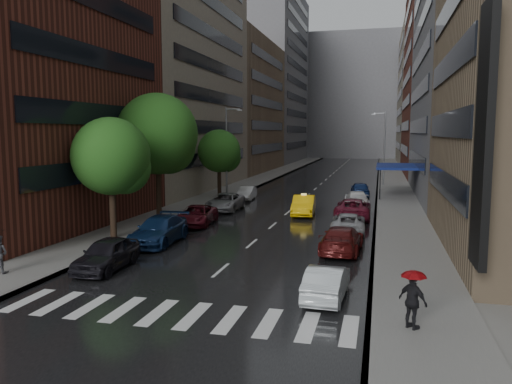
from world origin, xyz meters
TOP-DOWN VIEW (x-y plane):
  - ground at (0.00, 0.00)m, footprint 220.00×220.00m
  - road at (0.00, 50.00)m, footprint 14.00×140.00m
  - sidewalk_left at (-9.00, 50.00)m, footprint 4.00×140.00m
  - sidewalk_right at (9.00, 50.00)m, footprint 4.00×140.00m
  - crosswalk at (0.20, -2.00)m, footprint 13.15×2.80m
  - buildings_left at (-15.00, 58.79)m, footprint 8.00×108.00m
  - buildings_right at (15.00, 56.70)m, footprint 8.05×109.10m
  - building_far at (0.00, 118.00)m, footprint 40.00×14.00m
  - tree_near at (-8.60, 8.99)m, footprint 4.75×4.75m
  - tree_mid at (-8.60, 15.59)m, footprint 5.97×5.97m
  - tree_far at (-8.60, 30.05)m, footprint 4.35×4.35m
  - taxi at (1.47, 21.06)m, footprint 2.05×4.96m
  - parked_cars_left at (-5.40, 14.35)m, footprint 2.80×30.53m
  - parked_cars_right at (5.40, 18.80)m, footprint 2.64×37.56m
  - ped_red_umbrella at (8.52, -1.69)m, footprint 1.12×1.07m
  - street_lamp_left at (-7.72, 30.00)m, footprint 1.74×0.22m
  - street_lamp_right at (7.72, 45.00)m, footprint 1.74×0.22m
  - awning at (8.98, 35.00)m, footprint 4.00×8.00m

SIDE VIEW (x-z plane):
  - ground at x=0.00m, z-range 0.00..0.00m
  - road at x=0.00m, z-range 0.00..0.01m
  - crosswalk at x=0.20m, z-range 0.01..0.02m
  - sidewalk_left at x=-9.00m, z-range 0.00..0.15m
  - sidewalk_right at x=9.00m, z-range 0.00..0.15m
  - parked_cars_right at x=5.40m, z-range -0.05..1.53m
  - parked_cars_left at x=-5.40m, z-range -0.06..1.55m
  - taxi at x=1.47m, z-range 0.00..1.60m
  - ped_red_umbrella at x=8.52m, z-range 0.32..2.33m
  - awning at x=8.98m, z-range 1.57..4.70m
  - tree_far at x=-8.60m, z-range 1.27..8.21m
  - street_lamp_left at x=-7.72m, z-range 0.39..9.39m
  - street_lamp_right at x=7.72m, z-range 0.39..9.39m
  - tree_near at x=-8.60m, z-range 1.39..8.96m
  - tree_mid at x=-8.60m, z-range 1.76..11.27m
  - buildings_right at x=15.00m, z-range -2.97..33.03m
  - buildings_left at x=-15.00m, z-range -3.01..34.99m
  - building_far at x=0.00m, z-range 0.00..32.00m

